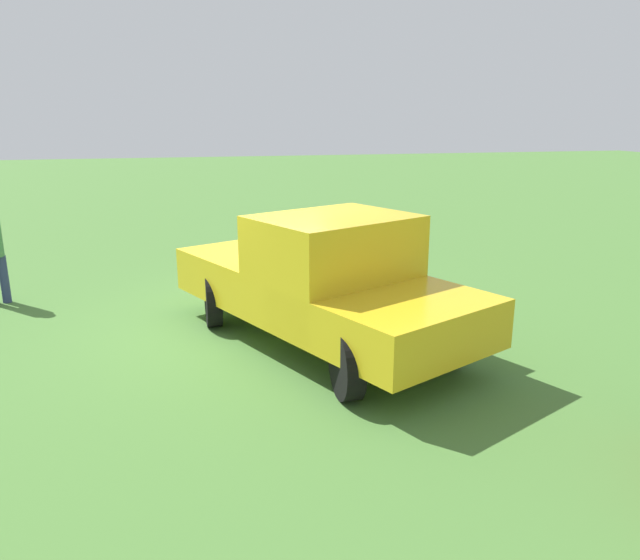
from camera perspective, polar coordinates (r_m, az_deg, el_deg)
ground_plane at (r=9.08m, az=-6.26°, el=-4.35°), size 80.00×80.00×0.00m
pickup_truck at (r=8.00m, az=0.55°, el=0.13°), size 5.18×3.76×1.82m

